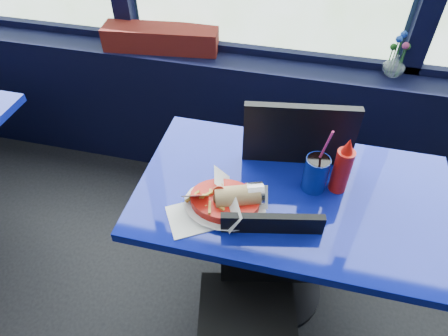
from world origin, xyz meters
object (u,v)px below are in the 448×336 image
at_px(chair_near_front, 256,294).
at_px(planter_box, 161,38).
at_px(chair_near_back, 298,168).
at_px(near_table, 288,221).
at_px(ketchup_bottle, 342,168).
at_px(flower_vase, 395,63).
at_px(food_basket, 226,200).
at_px(soda_cup, 316,173).

height_order(chair_near_front, planter_box, planter_box).
bearing_deg(chair_near_back, planter_box, -42.18).
height_order(near_table, ketchup_bottle, ketchup_bottle).
bearing_deg(planter_box, near_table, -52.53).
distance_m(chair_near_front, flower_vase, 1.34).
height_order(chair_near_front, flower_vase, flower_vase).
relative_size(planter_box, food_basket, 2.22).
bearing_deg(near_table, chair_near_front, -104.43).
xyz_separation_m(chair_near_back, planter_box, (-0.85, 0.56, 0.28)).
bearing_deg(chair_near_back, ketchup_bottle, 112.96).
xyz_separation_m(chair_near_front, ketchup_bottle, (0.24, 0.37, 0.38)).
distance_m(flower_vase, soda_cup, 0.90).
height_order(planter_box, soda_cup, soda_cup).
bearing_deg(flower_vase, planter_box, -179.36).
relative_size(chair_near_front, chair_near_back, 0.81).
bearing_deg(flower_vase, chair_near_front, -111.74).
relative_size(chair_near_front, food_basket, 2.91).
height_order(chair_near_back, flower_vase, flower_vase).
relative_size(chair_near_front, soda_cup, 2.66).
bearing_deg(near_table, ketchup_bottle, 20.96).
bearing_deg(soda_cup, chair_near_front, -112.88).
bearing_deg(near_table, planter_box, 134.19).
bearing_deg(ketchup_bottle, chair_near_back, 121.86).
distance_m(near_table, planter_box, 1.25).
bearing_deg(ketchup_bottle, chair_near_front, -123.07).
bearing_deg(ketchup_bottle, planter_box, 141.19).
distance_m(near_table, flower_vase, 1.01).
height_order(near_table, chair_near_back, chair_near_back).
relative_size(food_basket, soda_cup, 0.91).
height_order(chair_near_back, planter_box, chair_near_back).
height_order(chair_near_front, ketchup_bottle, ketchup_bottle).
distance_m(food_basket, soda_cup, 0.35).
distance_m(planter_box, food_basket, 1.17).
distance_m(ketchup_bottle, soda_cup, 0.10).
relative_size(near_table, chair_near_front, 1.45).
xyz_separation_m(planter_box, soda_cup, (0.91, -0.82, -0.04)).
xyz_separation_m(near_table, ketchup_bottle, (0.16, 0.06, 0.29)).
distance_m(chair_near_back, soda_cup, 0.36).
bearing_deg(chair_near_back, soda_cup, 94.77).
xyz_separation_m(planter_box, food_basket, (0.61, -1.00, -0.08)).
xyz_separation_m(chair_near_front, soda_cup, (0.15, 0.35, 0.35)).
xyz_separation_m(flower_vase, ketchup_bottle, (-0.24, -0.82, -0.01)).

